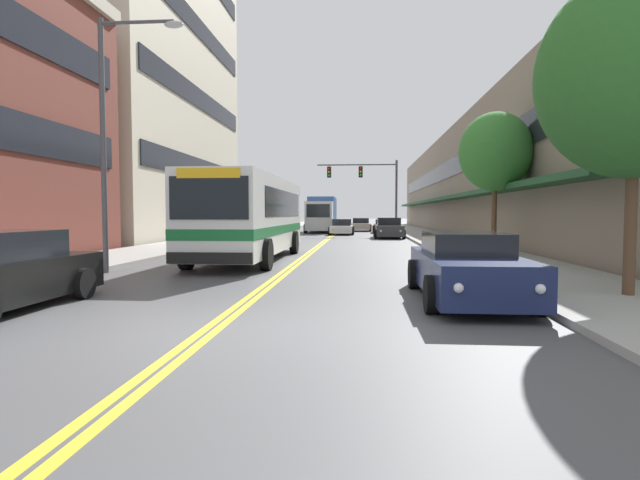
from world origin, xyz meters
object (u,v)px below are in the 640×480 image
(car_slate_blue_parked_left_mid, at_px, (266,230))
(street_tree_right_mid, at_px, (495,152))
(traffic_signal_mast, at_px, (368,181))
(fire_hydrant, at_px, (455,246))
(car_white_moving_lead, at_px, (342,227))
(city_bus, at_px, (251,214))
(car_charcoal_parked_left_near, at_px, (281,227))
(street_lamp_left_near, at_px, (115,121))
(car_red_parked_right_mid, at_px, (384,226))
(street_tree_right_near, at_px, (636,74))
(box_truck, at_px, (322,214))
(car_champagne_moving_second, at_px, (361,225))
(car_dark_grey_parked_right_far, at_px, (389,229))
(car_navy_parked_right_foreground, at_px, (466,268))

(car_slate_blue_parked_left_mid, height_order, street_tree_right_mid, street_tree_right_mid)
(traffic_signal_mast, relative_size, street_tree_right_mid, 1.12)
(car_slate_blue_parked_left_mid, xyz_separation_m, fire_hydrant, (10.36, -14.63, -0.09))
(car_white_moving_lead, bearing_deg, city_bus, -96.44)
(car_charcoal_parked_left_near, relative_size, street_lamp_left_near, 0.59)
(car_red_parked_right_mid, relative_size, street_tree_right_near, 0.66)
(city_bus, relative_size, car_white_moving_lead, 2.30)
(city_bus, distance_m, box_truck, 27.76)
(car_charcoal_parked_left_near, height_order, car_champagne_moving_second, car_charcoal_parked_left_near)
(car_red_parked_right_mid, distance_m, car_dark_grey_parked_right_far, 9.38)
(car_champagne_moving_second, bearing_deg, traffic_signal_mast, -85.45)
(car_dark_grey_parked_right_far, bearing_deg, car_charcoal_parked_left_near, 150.84)
(car_charcoal_parked_left_near, height_order, box_truck, box_truck)
(traffic_signal_mast, bearing_deg, car_red_parked_right_mid, 66.10)
(car_charcoal_parked_left_near, distance_m, car_red_parked_right_mid, 9.84)
(car_white_moving_lead, distance_m, box_truck, 5.41)
(car_white_moving_lead, bearing_deg, car_navy_parked_right_foreground, -83.15)
(car_navy_parked_right_foreground, bearing_deg, city_bus, 126.86)
(traffic_signal_mast, height_order, street_lamp_left_near, street_lamp_left_near)
(car_white_moving_lead, bearing_deg, street_lamp_left_near, -101.47)
(car_slate_blue_parked_left_mid, distance_m, street_tree_right_near, 27.23)
(city_bus, height_order, traffic_signal_mast, traffic_signal_mast)
(city_bus, bearing_deg, car_red_parked_right_mid, 76.74)
(car_slate_blue_parked_left_mid, relative_size, car_white_moving_lead, 0.91)
(box_truck, bearing_deg, car_navy_parked_right_foreground, -80.85)
(car_navy_parked_right_foreground, height_order, street_tree_right_mid, street_tree_right_mid)
(car_red_parked_right_mid, bearing_deg, fire_hydrant, -86.44)
(car_dark_grey_parked_right_far, distance_m, car_champagne_moving_second, 13.91)
(city_bus, bearing_deg, fire_hydrant, 7.73)
(street_tree_right_near, bearing_deg, car_dark_grey_parked_right_far, 97.53)
(car_charcoal_parked_left_near, relative_size, street_tree_right_mid, 0.74)
(car_white_moving_lead, relative_size, car_champagne_moving_second, 0.97)
(car_navy_parked_right_foreground, xyz_separation_m, street_lamp_left_near, (-9.35, 3.83, 3.83))
(car_slate_blue_parked_left_mid, distance_m, street_lamp_left_near, 20.71)
(car_red_parked_right_mid, distance_m, box_truck, 5.97)
(car_champagne_moving_second, distance_m, street_tree_right_near, 39.98)
(car_charcoal_parked_left_near, xyz_separation_m, car_red_parked_right_mid, (8.71, 4.57, -0.05))
(box_truck, bearing_deg, fire_hydrant, -74.60)
(car_champagne_moving_second, distance_m, street_lamp_left_near, 36.59)
(car_navy_parked_right_foreground, relative_size, street_tree_right_mid, 0.83)
(car_navy_parked_right_foreground, distance_m, car_dark_grey_parked_right_far, 25.73)
(street_tree_right_mid, relative_size, fire_hydrant, 8.10)
(car_charcoal_parked_left_near, bearing_deg, traffic_signal_mast, 9.47)
(city_bus, height_order, street_tree_right_near, street_tree_right_near)
(car_charcoal_parked_left_near, relative_size, car_slate_blue_parked_left_mid, 1.04)
(street_lamp_left_near, height_order, street_tree_right_near, street_lamp_left_near)
(fire_hydrant, bearing_deg, car_dark_grey_parked_right_far, 95.93)
(car_slate_blue_parked_left_mid, distance_m, car_red_parked_right_mid, 14.02)
(car_dark_grey_parked_right_far, bearing_deg, box_truck, 118.37)
(car_red_parked_right_mid, xyz_separation_m, street_tree_right_mid, (3.64, -23.42, 3.82))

